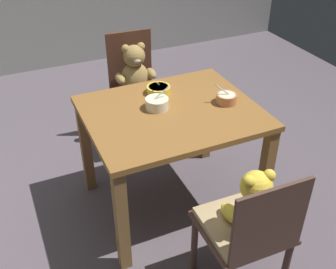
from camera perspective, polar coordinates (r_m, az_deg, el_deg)
ground_plane at (r=2.81m, az=0.42°, el=-9.61°), size 5.20×5.20×0.04m
dining_table at (r=2.43m, az=0.48°, el=1.03°), size 1.00×0.82×0.71m
teddy_chair_far_center at (r=3.10m, az=-4.56°, el=7.67°), size 0.40×0.43×0.88m
teddy_chair_near_front at (r=1.98m, az=11.34°, el=-11.44°), size 0.42×0.40×0.83m
porridge_bowl_cream_center at (r=2.37m, az=-1.55°, el=4.40°), size 0.15×0.14×0.13m
porridge_bowl_terracotta_near_right at (r=2.46m, az=8.18°, el=5.04°), size 0.12×0.12×0.12m
porridge_bowl_yellow_far_center at (r=2.54m, az=-1.34°, el=6.31°), size 0.15×0.15×0.12m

